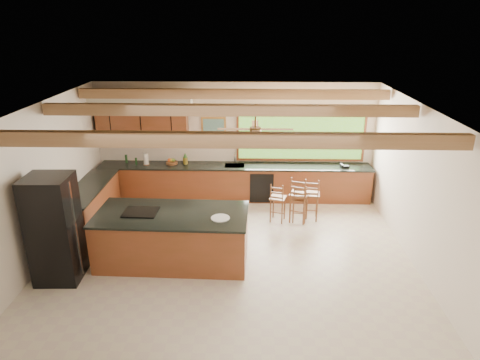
{
  "coord_description": "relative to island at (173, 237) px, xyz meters",
  "views": [
    {
      "loc": [
        0.43,
        -7.53,
        4.51
      ],
      "look_at": [
        0.2,
        0.8,
        1.33
      ],
      "focal_mm": 32.0,
      "sensor_mm": 36.0,
      "label": 1
    }
  ],
  "objects": [
    {
      "name": "refrigerator",
      "position": [
        -1.97,
        -0.67,
        0.48
      ],
      "size": [
        0.8,
        0.78,
        1.98
      ],
      "rotation": [
        0.0,
        0.0,
        0.03
      ],
      "color": "black",
      "rests_on": "ground"
    },
    {
      "name": "bar_stool_c",
      "position": [
        2.63,
        1.73,
        0.16
      ],
      "size": [
        0.52,
        0.52,
        1.14
      ],
      "rotation": [
        0.0,
        0.0,
        -0.33
      ],
      "color": "brown",
      "rests_on": "ground"
    },
    {
      "name": "counter_run",
      "position": [
        0.27,
        2.71,
        -0.04
      ],
      "size": [
        7.12,
        3.1,
        1.23
      ],
      "color": "brown",
      "rests_on": "ground"
    },
    {
      "name": "bar_stool_d",
      "position": [
        2.92,
        1.86,
        0.12
      ],
      "size": [
        0.42,
        0.42,
        1.05
      ],
      "rotation": [
        0.0,
        0.0,
        -0.13
      ],
      "color": "brown",
      "rests_on": "ground"
    },
    {
      "name": "bar_stool_a",
      "position": [
        2.65,
        1.74,
        0.05
      ],
      "size": [
        0.37,
        0.37,
        0.94
      ],
      "rotation": [
        0.0,
        0.0,
        -0.12
      ],
      "color": "brown",
      "rests_on": "ground"
    },
    {
      "name": "bar_stool_b",
      "position": [
        2.14,
        1.74,
        0.07
      ],
      "size": [
        0.43,
        0.43,
        0.97
      ],
      "rotation": [
        0.0,
        0.0,
        -0.29
      ],
      "color": "brown",
      "rests_on": "ground"
    },
    {
      "name": "ground",
      "position": [
        1.08,
        0.19,
        -0.51
      ],
      "size": [
        7.2,
        7.2,
        0.0
      ],
      "primitive_type": "plane",
      "color": "beige",
      "rests_on": "ground"
    },
    {
      "name": "room_shell",
      "position": [
        0.92,
        0.84,
        1.71
      ],
      "size": [
        7.27,
        6.54,
        3.02
      ],
      "color": "silver",
      "rests_on": "ground"
    },
    {
      "name": "island",
      "position": [
        0.0,
        0.0,
        0.0
      ],
      "size": [
        2.94,
        1.45,
        1.03
      ],
      "rotation": [
        0.0,
        0.0,
        -0.03
      ],
      "color": "brown",
      "rests_on": "ground"
    }
  ]
}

